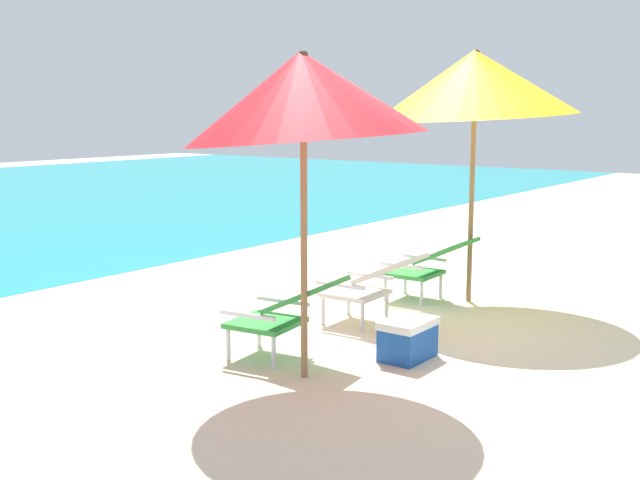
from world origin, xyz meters
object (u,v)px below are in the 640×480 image
(lounge_chair_right, at_px, (429,263))
(cooler_box, at_px, (408,339))
(beach_umbrella_left, at_px, (303,96))
(lounge_chair_center, at_px, (372,282))
(lounge_chair_left, at_px, (284,310))
(beach_umbrella_right, at_px, (475,83))

(lounge_chair_right, xyz_separation_m, cooler_box, (-1.76, -0.80, -0.24))
(beach_umbrella_left, bearing_deg, lounge_chair_center, 14.68)
(lounge_chair_left, distance_m, beach_umbrella_right, 3.21)
(lounge_chair_center, xyz_separation_m, beach_umbrella_right, (1.38, -0.29, 1.80))
(lounge_chair_center, height_order, beach_umbrella_right, beach_umbrella_right)
(lounge_chair_left, height_order, beach_umbrella_right, beach_umbrella_right)
(lounge_chair_left, relative_size, lounge_chair_center, 1.04)
(beach_umbrella_right, height_order, cooler_box, beach_umbrella_right)
(lounge_chair_left, xyz_separation_m, cooler_box, (0.61, -0.75, -0.24))
(lounge_chair_center, bearing_deg, lounge_chair_left, -179.19)
(lounge_chair_center, relative_size, lounge_chair_right, 1.00)
(cooler_box, bearing_deg, lounge_chair_right, 24.55)
(lounge_chair_center, distance_m, beach_umbrella_right, 2.29)
(lounge_chair_left, xyz_separation_m, beach_umbrella_left, (-0.22, -0.37, 1.63))
(lounge_chair_right, bearing_deg, beach_umbrella_left, -170.78)
(lounge_chair_left, xyz_separation_m, lounge_chair_right, (2.37, 0.05, 0.00))
(lounge_chair_left, height_order, beach_umbrella_left, beach_umbrella_left)
(lounge_chair_center, xyz_separation_m, cooler_box, (-0.65, -0.77, -0.24))
(lounge_chair_center, height_order, lounge_chair_right, same)
(beach_umbrella_right, distance_m, cooler_box, 2.92)
(beach_umbrella_left, relative_size, cooler_box, 5.09)
(lounge_chair_left, distance_m, cooler_box, 1.00)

